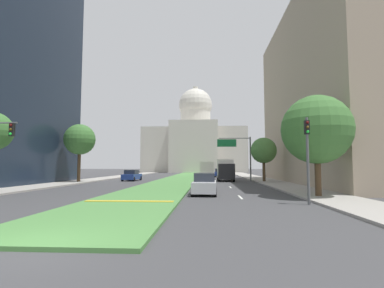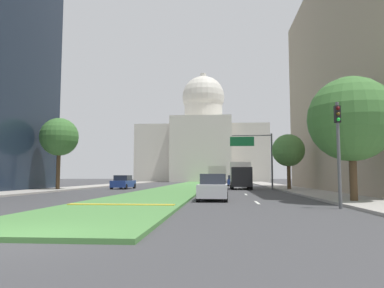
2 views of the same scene
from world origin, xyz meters
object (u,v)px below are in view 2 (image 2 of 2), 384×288
at_px(capitol_building, 203,146).
at_px(street_tree_left_mid, 59,137).
at_px(traffic_light_near_right, 338,140).
at_px(city_bus, 217,175).
at_px(street_tree_right_near, 351,119).
at_px(sedan_lead_stopped, 213,188).
at_px(box_truck_delivery, 240,175).
at_px(sedan_distant, 233,181).
at_px(sedan_midblock, 123,182).
at_px(overhead_guide_sign, 257,150).
at_px(street_tree_right_mid, 288,151).

bearing_deg(capitol_building, street_tree_left_mid, -100.77).
height_order(traffic_light_near_right, city_bus, traffic_light_near_right).
xyz_separation_m(street_tree_right_near, sedan_lead_stopped, (-8.18, 1.96, -4.11)).
relative_size(sedan_lead_stopped, box_truck_delivery, 0.70).
height_order(street_tree_left_mid, sedan_distant, street_tree_left_mid).
height_order(capitol_building, city_bus, capitol_building).
distance_m(capitol_building, sedan_distant, 47.41).
height_order(traffic_light_near_right, sedan_midblock, traffic_light_near_right).
height_order(sedan_midblock, city_bus, city_bus).
relative_size(overhead_guide_sign, street_tree_right_mid, 1.05).
relative_size(capitol_building, sedan_lead_stopped, 7.85).
xyz_separation_m(sedan_midblock, city_bus, (11.30, 12.82, 0.99)).
height_order(sedan_lead_stopped, sedan_midblock, sedan_lead_stopped).
bearing_deg(box_truck_delivery, sedan_distant, 91.49).
distance_m(capitol_building, traffic_light_near_right, 87.49).
relative_size(traffic_light_near_right, box_truck_delivery, 0.81).
distance_m(capitol_building, street_tree_left_mid, 67.86).
bearing_deg(sedan_midblock, street_tree_right_mid, -7.96).
height_order(capitol_building, overhead_guide_sign, capitol_building).
bearing_deg(sedan_midblock, capitol_building, 83.64).
relative_size(sedan_lead_stopped, sedan_distant, 1.04).
distance_m(traffic_light_near_right, street_tree_right_mid, 22.62).
distance_m(traffic_light_near_right, sedan_midblock, 30.82).
relative_size(traffic_light_near_right, sedan_midblock, 1.22).
height_order(capitol_building, sedan_midblock, capitol_building).
distance_m(street_tree_right_near, sedan_distant, 37.57).
bearing_deg(sedan_lead_stopped, street_tree_right_near, -13.44).
bearing_deg(street_tree_left_mid, street_tree_right_mid, 5.65).
bearing_deg(street_tree_left_mid, sedan_midblock, 41.66).
distance_m(street_tree_left_mid, city_bus, 25.17).
bearing_deg(overhead_guide_sign, street_tree_right_near, -80.45).
height_order(sedan_lead_stopped, city_bus, city_bus).
height_order(sedan_midblock, box_truck_delivery, box_truck_delivery).
bearing_deg(city_bus, traffic_light_near_right, -80.69).
height_order(overhead_guide_sign, box_truck_delivery, overhead_guide_sign).
bearing_deg(box_truck_delivery, capitol_building, 96.87).
xyz_separation_m(street_tree_right_mid, sedan_midblock, (-19.28, 2.70, -3.59)).
bearing_deg(capitol_building, sedan_distant, -81.42).
bearing_deg(traffic_light_near_right, street_tree_right_mid, 85.58).
relative_size(sedan_lead_stopped, sedan_midblock, 1.05).
relative_size(overhead_guide_sign, city_bus, 0.59).
height_order(traffic_light_near_right, overhead_guide_sign, overhead_guide_sign).
bearing_deg(sedan_lead_stopped, sedan_distant, 85.96).
distance_m(street_tree_right_near, city_bus, 35.44).
relative_size(street_tree_left_mid, city_bus, 0.72).
xyz_separation_m(capitol_building, city_bus, (4.46, -48.52, -8.34)).
distance_m(capitol_building, street_tree_right_mid, 65.49).
bearing_deg(box_truck_delivery, city_bus, 103.09).
xyz_separation_m(overhead_guide_sign, box_truck_delivery, (-1.84, 1.33, -2.94)).
distance_m(overhead_guide_sign, city_bus, 14.70).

